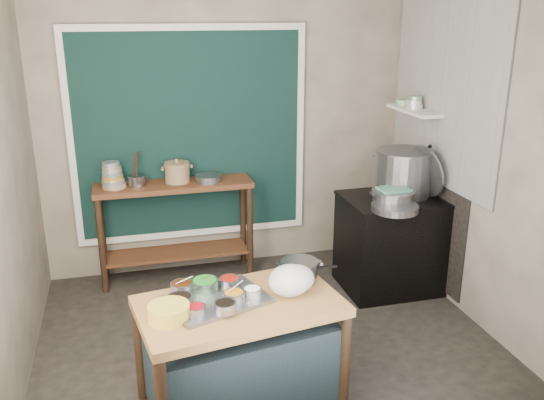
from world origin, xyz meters
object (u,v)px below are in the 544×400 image
object	(u,v)px
stove_block	(392,244)
steamer	(393,197)
condiment_tray	(216,300)
yellow_basin	(169,312)
saucepan	(299,271)
back_counter	(176,231)
utensil_cup	(137,181)
prep_table	(241,354)
stock_pot	(403,173)
ceramic_crock	(177,173)

from	to	relation	value
stove_block	steamer	distance (m)	0.55
condiment_tray	yellow_basin	xyz separation A→B (m)	(-0.30, -0.14, 0.03)
stove_block	condiment_tray	size ratio (longest dim) A/B	1.50
saucepan	back_counter	bearing A→B (deg)	114.60
condiment_tray	utensil_cup	distance (m)	2.04
prep_table	yellow_basin	bearing A→B (deg)	-175.61
condiment_tray	yellow_basin	bearing A→B (deg)	-154.57
saucepan	steamer	xyz separation A→B (m)	(1.15, 0.96, 0.12)
utensil_cup	stock_pot	xyz separation A→B (m)	(2.32, -0.66, 0.09)
stove_block	back_counter	bearing A→B (deg)	158.98
utensil_cup	back_counter	bearing A→B (deg)	0.57
yellow_basin	ceramic_crock	xyz separation A→B (m)	(0.29, 2.16, 0.24)
stove_block	yellow_basin	xyz separation A→B (m)	(-2.15, -1.40, 0.37)
yellow_basin	condiment_tray	bearing A→B (deg)	25.43
stove_block	saucepan	size ratio (longest dim) A/B	3.43
saucepan	ceramic_crock	bearing A→B (deg)	113.24
saucepan	steamer	world-z (taller)	steamer
yellow_basin	utensil_cup	size ratio (longest dim) A/B	1.51
yellow_basin	saucepan	world-z (taller)	saucepan
back_counter	stove_block	xyz separation A→B (m)	(1.90, -0.73, -0.05)
yellow_basin	stock_pot	xyz separation A→B (m)	(2.24, 1.47, 0.29)
prep_table	condiment_tray	distance (m)	0.41
condiment_tray	back_counter	bearing A→B (deg)	91.69
prep_table	utensil_cup	xyz separation A→B (m)	(-0.53, 2.03, 0.62)
prep_table	saucepan	size ratio (longest dim) A/B	4.77
saucepan	ceramic_crock	world-z (taller)	ceramic_crock
condiment_tray	steamer	size ratio (longest dim) A/B	1.57
stove_block	condiment_tray	bearing A→B (deg)	-145.68
prep_table	condiment_tray	size ratio (longest dim) A/B	2.09
back_counter	ceramic_crock	bearing A→B (deg)	32.05
stove_block	utensil_cup	distance (m)	2.41
prep_table	utensil_cup	bearing A→B (deg)	95.98
saucepan	utensil_cup	size ratio (longest dim) A/B	1.60
back_counter	stove_block	size ratio (longest dim) A/B	1.61
stove_block	saucepan	bearing A→B (deg)	-138.47
stock_pot	steamer	bearing A→B (deg)	-131.87
back_counter	stock_pot	bearing A→B (deg)	-18.44
prep_table	yellow_basin	world-z (taller)	yellow_basin
yellow_basin	stock_pot	size ratio (longest dim) A/B	0.47
condiment_tray	steamer	xyz separation A→B (m)	(1.74, 1.10, 0.18)
stock_pot	condiment_tray	bearing A→B (deg)	-145.62
back_counter	saucepan	world-z (taller)	back_counter
stove_block	prep_table	bearing A→B (deg)	-142.64
utensil_cup	stove_block	bearing A→B (deg)	-18.06
back_counter	ceramic_crock	world-z (taller)	ceramic_crock
back_counter	stove_block	world-z (taller)	back_counter
utensil_cup	yellow_basin	bearing A→B (deg)	-87.77
ceramic_crock	yellow_basin	bearing A→B (deg)	-97.57
prep_table	steamer	bearing A→B (deg)	27.08
stock_pot	ceramic_crock	bearing A→B (deg)	160.54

